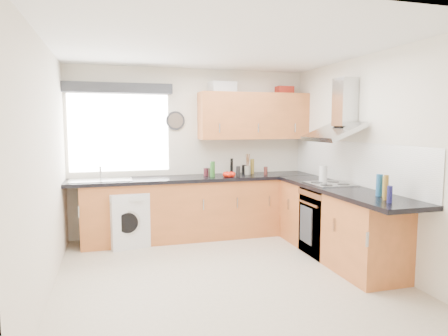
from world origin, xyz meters
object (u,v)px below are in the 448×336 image
object	(u,v)px
upper_cabinets	(254,116)
washing_machine	(127,219)
extractor_hood	(339,117)
oven	(329,222)

from	to	relation	value
upper_cabinets	washing_machine	world-z (taller)	upper_cabinets
extractor_hood	upper_cabinets	xyz separation A→B (m)	(-0.65, 1.33, 0.03)
extractor_hood	upper_cabinets	bearing A→B (deg)	116.13
extractor_hood	washing_machine	world-z (taller)	extractor_hood
washing_machine	extractor_hood	bearing A→B (deg)	-35.74
oven	upper_cabinets	xyz separation A→B (m)	(-0.55, 1.32, 1.38)
oven	upper_cabinets	size ratio (longest dim) A/B	0.50
oven	washing_machine	distance (m)	2.73
oven	upper_cabinets	bearing A→B (deg)	112.54
washing_machine	upper_cabinets	bearing A→B (deg)	-6.14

